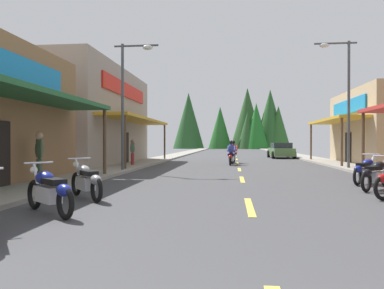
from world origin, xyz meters
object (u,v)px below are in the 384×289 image
(motorcycle_parked_right_4, at_px, (366,170))
(pedestrian_by_shop, at_px, (133,151))
(parked_car_curbside, at_px, (281,151))
(motorcycle_parked_left_1, at_px, (49,190))
(streetlamp_left, at_px, (129,88))
(motorcycle_parked_right_3, at_px, (376,174))
(pedestrian_browsing, at_px, (39,154))
(rider_cruising_lead, at_px, (231,155))
(motorcycle_parked_left_2, at_px, (86,180))
(rider_cruising_trailing, at_px, (234,154))
(streetlamp_right, at_px, (343,87))

(motorcycle_parked_right_4, height_order, pedestrian_by_shop, pedestrian_by_shop)
(parked_car_curbside, bearing_deg, motorcycle_parked_left_1, 161.26)
(motorcycle_parked_right_4, distance_m, parked_car_curbside, 20.93)
(streetlamp_left, height_order, motorcycle_parked_left_1, streetlamp_left)
(motorcycle_parked_right_3, height_order, pedestrian_browsing, pedestrian_browsing)
(streetlamp_left, relative_size, motorcycle_parked_left_1, 3.65)
(motorcycle_parked_left_1, xyz_separation_m, pedestrian_by_shop, (-2.17, 14.24, 0.44))
(rider_cruising_lead, bearing_deg, pedestrian_by_shop, 115.12)
(motorcycle_parked_right_4, relative_size, pedestrian_by_shop, 1.07)
(motorcycle_parked_right_4, height_order, pedestrian_browsing, pedestrian_browsing)
(motorcycle_parked_left_2, distance_m, rider_cruising_trailing, 16.83)
(pedestrian_by_shop, distance_m, parked_car_curbside, 16.61)
(parked_car_curbside, bearing_deg, pedestrian_by_shop, 139.56)
(rider_cruising_lead, relative_size, parked_car_curbside, 0.49)
(motorcycle_parked_left_2, distance_m, pedestrian_browsing, 3.78)
(motorcycle_parked_right_4, bearing_deg, motorcycle_parked_left_1, 166.15)
(rider_cruising_lead, xyz_separation_m, pedestrian_by_shop, (-5.78, -2.20, 0.27))
(motorcycle_parked_right_3, bearing_deg, motorcycle_parked_right_4, 32.15)
(motorcycle_parked_right_3, distance_m, rider_cruising_lead, 12.57)
(streetlamp_left, height_order, rider_cruising_trailing, streetlamp_left)
(pedestrian_browsing, bearing_deg, parked_car_curbside, -158.50)
(parked_car_curbside, bearing_deg, rider_cruising_trailing, 151.78)
(streetlamp_right, height_order, motorcycle_parked_right_3, streetlamp_right)
(motorcycle_parked_right_4, distance_m, pedestrian_by_shop, 13.10)
(motorcycle_parked_right_3, bearing_deg, parked_car_curbside, 41.04)
(rider_cruising_lead, distance_m, rider_cruising_trailing, 1.96)
(motorcycle_parked_right_3, height_order, pedestrian_by_shop, pedestrian_by_shop)
(rider_cruising_lead, height_order, rider_cruising_trailing, same)
(pedestrian_browsing, bearing_deg, motorcycle_parked_left_2, 92.80)
(motorcycle_parked_right_3, height_order, rider_cruising_trailing, rider_cruising_trailing)
(motorcycle_parked_left_1, distance_m, rider_cruising_lead, 16.83)
(streetlamp_right, xyz_separation_m, motorcycle_parked_right_3, (-1.39, -8.31, -3.84))
(rider_cruising_lead, height_order, pedestrian_by_shop, pedestrian_by_shop)
(rider_cruising_lead, bearing_deg, rider_cruising_trailing, -0.32)
(streetlamp_left, distance_m, motorcycle_parked_left_2, 9.19)
(motorcycle_parked_left_1, relative_size, pedestrian_browsing, 0.95)
(pedestrian_by_shop, bearing_deg, motorcycle_parked_right_3, 138.39)
(streetlamp_right, bearing_deg, motorcycle_parked_right_4, -99.57)
(motorcycle_parked_left_1, bearing_deg, rider_cruising_lead, -62.23)
(rider_cruising_trailing, height_order, pedestrian_browsing, pedestrian_browsing)
(motorcycle_parked_right_4, height_order, rider_cruising_trailing, rider_cruising_trailing)
(streetlamp_right, distance_m, rider_cruising_trailing, 8.63)
(motorcycle_parked_left_1, relative_size, motorcycle_parked_left_2, 1.02)
(streetlamp_left, bearing_deg, motorcycle_parked_left_2, -81.61)
(motorcycle_parked_left_2, relative_size, rider_cruising_trailing, 0.78)
(motorcycle_parked_right_3, xyz_separation_m, pedestrian_by_shop, (-10.18, 9.58, 0.44))
(pedestrian_browsing, bearing_deg, motorcycle_parked_right_3, 137.32)
(pedestrian_by_shop, distance_m, pedestrian_browsing, 9.64)
(streetlamp_left, distance_m, rider_cruising_lead, 8.49)
(rider_cruising_trailing, bearing_deg, parked_car_curbside, -22.32)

